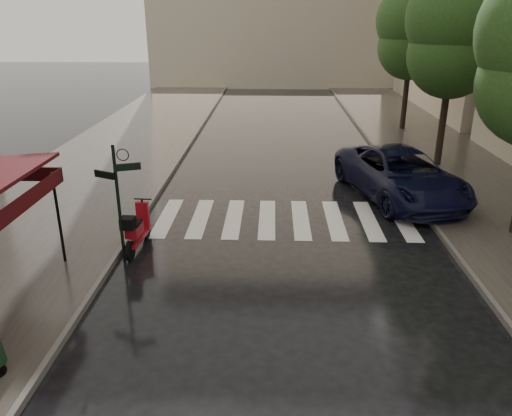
{
  "coord_description": "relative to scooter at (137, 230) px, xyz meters",
  "views": [
    {
      "loc": [
        2.6,
        -8.41,
        5.98
      ],
      "look_at": [
        2.19,
        3.34,
        1.4
      ],
      "focal_mm": 35.0,
      "sensor_mm": 36.0,
      "label": 1
    }
  ],
  "objects": [
    {
      "name": "tree_mid",
      "position": [
        10.52,
        8.3,
        5.02
      ],
      "size": [
        3.8,
        3.8,
        8.34
      ],
      "color": "black",
      "rests_on": "sidewalk_far"
    },
    {
      "name": "crosswalk",
      "position": [
        4.0,
        2.3,
        -0.57
      ],
      "size": [
        7.85,
        3.2,
        0.01
      ],
      "color": "silver",
      "rests_on": "ground"
    },
    {
      "name": "parked_car",
      "position": [
        8.02,
        4.44,
        0.26
      ],
      "size": [
        4.23,
        6.54,
        1.67
      ],
      "primitive_type": "imported",
      "rotation": [
        0.0,
        0.0,
        0.26
      ],
      "color": "black",
      "rests_on": "ground"
    },
    {
      "name": "scooter",
      "position": [
        0.0,
        0.0,
        0.0
      ],
      "size": [
        0.52,
        1.88,
        1.23
      ],
      "rotation": [
        0.0,
        0.0,
        -0.07
      ],
      "color": "black",
      "rests_on": "ground"
    },
    {
      "name": "sidewalk_far",
      "position": [
        11.27,
        8.3,
        -0.51
      ],
      "size": [
        5.5,
        60.0,
        0.12
      ],
      "primitive_type": "cube",
      "color": "#38332D",
      "rests_on": "ground"
    },
    {
      "name": "sidewalk_near",
      "position": [
        -3.48,
        8.3,
        -0.51
      ],
      "size": [
        6.0,
        60.0,
        0.12
      ],
      "primitive_type": "cube",
      "color": "#38332D",
      "rests_on": "ground"
    },
    {
      "name": "signpost",
      "position": [
        -0.17,
        -0.7,
        1.26
      ],
      "size": [
        1.17,
        0.29,
        3.1
      ],
      "color": "black",
      "rests_on": "ground"
    },
    {
      "name": "ground",
      "position": [
        1.02,
        -3.7,
        -0.57
      ],
      "size": [
        120.0,
        120.0,
        0.0
      ],
      "primitive_type": "plane",
      "color": "black",
      "rests_on": "ground"
    },
    {
      "name": "curb_near",
      "position": [
        -0.43,
        8.3,
        -0.5
      ],
      "size": [
        0.12,
        60.0,
        0.16
      ],
      "primitive_type": "cube",
      "color": "#595651",
      "rests_on": "ground"
    },
    {
      "name": "curb_far",
      "position": [
        8.47,
        8.3,
        -0.5
      ],
      "size": [
        0.12,
        60.0,
        0.16
      ],
      "primitive_type": "cube",
      "color": "#595651",
      "rests_on": "ground"
    },
    {
      "name": "tree_far",
      "position": [
        10.72,
        15.3,
        4.88
      ],
      "size": [
        3.8,
        3.8,
        8.16
      ],
      "color": "black",
      "rests_on": "sidewalk_far"
    }
  ]
}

